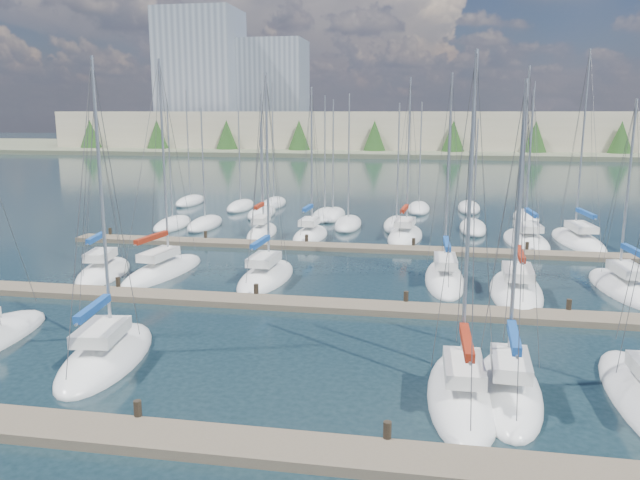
% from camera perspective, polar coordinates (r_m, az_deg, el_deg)
% --- Properties ---
extents(ground, '(400.00, 400.00, 0.00)m').
position_cam_1_polar(ground, '(75.13, 6.10, 3.99)').
color(ground, '#192B32').
rests_on(ground, ground).
extents(dock_near, '(44.00, 1.93, 1.10)m').
position_cam_1_polar(dock_near, '(19.66, -6.38, -18.23)').
color(dock_near, '#6B5E4C').
rests_on(dock_near, ground).
extents(dock_mid, '(44.00, 1.93, 1.10)m').
position_cam_1_polar(dock_mid, '(32.24, 0.62, -6.00)').
color(dock_mid, '#6B5E4C').
rests_on(dock_mid, ground).
extents(dock_far, '(44.00, 1.93, 1.10)m').
position_cam_1_polar(dock_far, '(45.65, 3.48, -0.73)').
color(dock_far, '#6B5E4C').
rests_on(dock_far, ground).
extents(sailboat_c, '(3.78, 7.88, 12.76)m').
position_cam_1_polar(sailboat_c, '(27.19, -18.93, -10.01)').
color(sailboat_c, white).
rests_on(sailboat_c, ground).
extents(sailboat_q, '(3.70, 8.73, 12.31)m').
position_cam_1_polar(sailboat_q, '(50.58, 18.31, -0.07)').
color(sailboat_q, white).
rests_on(sailboat_q, ground).
extents(sailboat_h, '(3.53, 6.91, 11.40)m').
position_cam_1_polar(sailboat_h, '(40.88, -19.19, -2.80)').
color(sailboat_h, white).
rests_on(sailboat_h, ground).
extents(sailboat_j, '(2.98, 7.68, 12.85)m').
position_cam_1_polar(sailboat_j, '(37.70, -4.95, -3.37)').
color(sailboat_j, white).
rests_on(sailboat_j, ground).
extents(sailboat_k, '(2.50, 8.46, 12.86)m').
position_cam_1_polar(sailboat_k, '(37.92, 11.31, -3.46)').
color(sailboat_k, white).
rests_on(sailboat_k, ground).
extents(sailboat_o, '(2.71, 6.67, 12.56)m').
position_cam_1_polar(sailboat_o, '(50.13, -0.89, 0.45)').
color(sailboat_o, white).
rests_on(sailboat_o, ground).
extents(sailboat_p, '(3.24, 8.00, 13.31)m').
position_cam_1_polar(sailboat_p, '(50.37, 7.80, 0.39)').
color(sailboat_p, white).
rests_on(sailboat_p, ground).
extents(sailboat_r, '(3.83, 9.72, 15.26)m').
position_cam_1_polar(sailboat_r, '(51.93, 22.51, -0.06)').
color(sailboat_r, white).
rests_on(sailboat_r, ground).
extents(sailboat_d, '(2.53, 7.69, 12.66)m').
position_cam_1_polar(sailboat_d, '(23.06, 12.82, -13.63)').
color(sailboat_d, white).
rests_on(sailboat_d, ground).
extents(sailboat_e, '(2.70, 7.34, 11.76)m').
position_cam_1_polar(sailboat_e, '(23.81, 16.82, -13.02)').
color(sailboat_e, white).
rests_on(sailboat_e, ground).
extents(sailboat_i, '(3.55, 8.65, 13.76)m').
position_cam_1_polar(sailboat_i, '(40.09, -14.15, -2.76)').
color(sailboat_i, white).
rests_on(sailboat_i, ground).
extents(sailboat_l, '(3.30, 8.80, 13.08)m').
position_cam_1_polar(sailboat_l, '(36.43, 17.48, -4.43)').
color(sailboat_l, white).
rests_on(sailboat_l, ground).
extents(sailboat_m, '(3.38, 8.29, 11.38)m').
position_cam_1_polar(sailboat_m, '(39.17, 25.98, -3.97)').
color(sailboat_m, white).
rests_on(sailboat_m, ground).
extents(sailboat_n, '(2.18, 6.68, 12.27)m').
position_cam_1_polar(sailboat_n, '(51.44, -5.32, 0.70)').
color(sailboat_n, white).
rests_on(sailboat_n, ground).
extents(distant_boats, '(36.93, 20.75, 13.30)m').
position_cam_1_polar(distant_boats, '(59.59, 0.84, 2.34)').
color(distant_boats, '#9EA0A5').
rests_on(distant_boats, ground).
extents(shoreline, '(400.00, 60.00, 38.00)m').
position_cam_1_polar(shoreline, '(165.11, 3.68, 10.76)').
color(shoreline, '#666B51').
rests_on(shoreline, ground).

